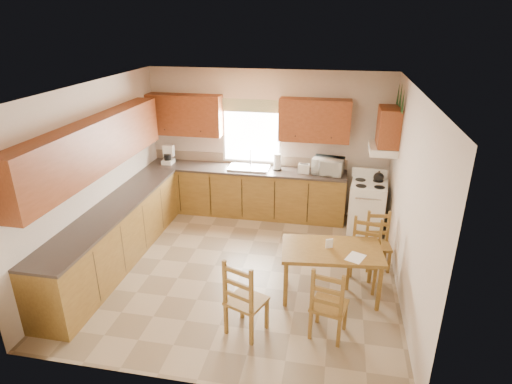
% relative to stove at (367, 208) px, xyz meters
% --- Properties ---
extents(floor, '(4.50, 4.50, 0.00)m').
position_rel_stove_xyz_m(floor, '(-1.88, -1.61, -0.45)').
color(floor, gray).
rests_on(floor, ground).
extents(ceiling, '(4.50, 4.50, 0.00)m').
position_rel_stove_xyz_m(ceiling, '(-1.88, -1.61, 2.25)').
color(ceiling, '#92602E').
rests_on(ceiling, floor).
extents(wall_left, '(4.50, 4.50, 0.00)m').
position_rel_stove_xyz_m(wall_left, '(-4.13, -1.61, 0.90)').
color(wall_left, beige).
rests_on(wall_left, floor).
extents(wall_right, '(4.50, 4.50, 0.00)m').
position_rel_stove_xyz_m(wall_right, '(0.37, -1.61, 0.90)').
color(wall_right, beige).
rests_on(wall_right, floor).
extents(wall_back, '(4.50, 4.50, 0.00)m').
position_rel_stove_xyz_m(wall_back, '(-1.88, 0.64, 0.90)').
color(wall_back, beige).
rests_on(wall_back, floor).
extents(wall_front, '(4.50, 4.50, 0.00)m').
position_rel_stove_xyz_m(wall_front, '(-1.88, -3.86, 0.90)').
color(wall_front, beige).
rests_on(wall_front, floor).
extents(lower_cab_back, '(3.75, 0.60, 0.88)m').
position_rel_stove_xyz_m(lower_cab_back, '(-2.25, 0.34, -0.01)').
color(lower_cab_back, olive).
rests_on(lower_cab_back, floor).
extents(lower_cab_left, '(0.60, 3.60, 0.88)m').
position_rel_stove_xyz_m(lower_cab_left, '(-3.83, -1.76, -0.01)').
color(lower_cab_left, olive).
rests_on(lower_cab_left, floor).
extents(counter_back, '(3.75, 0.63, 0.04)m').
position_rel_stove_xyz_m(counter_back, '(-2.25, 0.34, 0.45)').
color(counter_back, '#403530').
rests_on(counter_back, lower_cab_back).
extents(counter_left, '(0.63, 3.60, 0.04)m').
position_rel_stove_xyz_m(counter_left, '(-3.83, -1.76, 0.45)').
color(counter_left, '#403530').
rests_on(counter_left, lower_cab_left).
extents(backsplash, '(3.75, 0.01, 0.18)m').
position_rel_stove_xyz_m(backsplash, '(-2.25, 0.63, 0.56)').
color(backsplash, gray).
rests_on(backsplash, counter_back).
extents(upper_cab_back_left, '(1.41, 0.33, 0.75)m').
position_rel_stove_xyz_m(upper_cab_back_left, '(-3.43, 0.47, 1.41)').
color(upper_cab_back_left, brown).
rests_on(upper_cab_back_left, wall_back).
extents(upper_cab_back_right, '(1.25, 0.33, 0.75)m').
position_rel_stove_xyz_m(upper_cab_back_right, '(-1.02, 0.47, 1.41)').
color(upper_cab_back_right, brown).
rests_on(upper_cab_back_right, wall_back).
extents(upper_cab_left, '(0.33, 3.60, 0.75)m').
position_rel_stove_xyz_m(upper_cab_left, '(-3.96, -1.76, 1.41)').
color(upper_cab_left, brown).
rests_on(upper_cab_left, wall_left).
extents(upper_cab_stove, '(0.33, 0.62, 0.62)m').
position_rel_stove_xyz_m(upper_cab_stove, '(0.20, 0.04, 1.45)').
color(upper_cab_stove, brown).
rests_on(upper_cab_stove, wall_right).
extents(range_hood, '(0.44, 0.62, 0.12)m').
position_rel_stove_xyz_m(range_hood, '(0.15, 0.04, 1.07)').
color(range_hood, white).
rests_on(range_hood, wall_right).
extents(window_frame, '(1.13, 0.02, 1.18)m').
position_rel_stove_xyz_m(window_frame, '(-2.18, 0.61, 1.10)').
color(window_frame, white).
rests_on(window_frame, wall_back).
extents(window_pane, '(1.05, 0.01, 1.10)m').
position_rel_stove_xyz_m(window_pane, '(-2.18, 0.60, 1.10)').
color(window_pane, white).
rests_on(window_pane, wall_back).
extents(window_valance, '(1.19, 0.01, 0.24)m').
position_rel_stove_xyz_m(window_valance, '(-2.18, 0.58, 1.60)').
color(window_valance, '#4C713C').
rests_on(window_valance, wall_back).
extents(sink_basin, '(0.75, 0.45, 0.04)m').
position_rel_stove_xyz_m(sink_basin, '(-2.18, 0.34, 0.49)').
color(sink_basin, silver).
rests_on(sink_basin, counter_back).
extents(pine_decal_a, '(0.22, 0.22, 0.36)m').
position_rel_stove_xyz_m(pine_decal_a, '(0.33, -0.28, 1.93)').
color(pine_decal_a, '#1C4521').
rests_on(pine_decal_a, wall_right).
extents(pine_decal_b, '(0.22, 0.22, 0.36)m').
position_rel_stove_xyz_m(pine_decal_b, '(0.33, 0.04, 1.97)').
color(pine_decal_b, '#1C4521').
rests_on(pine_decal_b, wall_right).
extents(pine_decal_c, '(0.22, 0.22, 0.36)m').
position_rel_stove_xyz_m(pine_decal_c, '(0.33, 0.36, 1.93)').
color(pine_decal_c, '#1C4521').
rests_on(pine_decal_c, wall_right).
extents(stove, '(0.66, 0.68, 0.89)m').
position_rel_stove_xyz_m(stove, '(0.00, 0.00, 0.00)').
color(stove, white).
rests_on(stove, floor).
extents(coffeemaker, '(0.28, 0.30, 0.34)m').
position_rel_stove_xyz_m(coffeemaker, '(-3.78, 0.35, 0.65)').
color(coffeemaker, white).
rests_on(coffeemaker, counter_back).
extents(paper_towel, '(0.15, 0.15, 0.31)m').
position_rel_stove_xyz_m(paper_towel, '(-1.66, 0.38, 0.63)').
color(paper_towel, white).
rests_on(paper_towel, counter_back).
extents(toaster, '(0.21, 0.13, 0.17)m').
position_rel_stove_xyz_m(toaster, '(-1.16, 0.30, 0.56)').
color(toaster, white).
rests_on(toaster, counter_back).
extents(microwave, '(0.55, 0.43, 0.30)m').
position_rel_stove_xyz_m(microwave, '(-0.73, 0.34, 0.62)').
color(microwave, white).
rests_on(microwave, counter_back).
extents(dining_table, '(1.39, 0.89, 0.71)m').
position_rel_stove_xyz_m(dining_table, '(-0.57, -2.01, -0.09)').
color(dining_table, olive).
rests_on(dining_table, floor).
extents(chair_near_left, '(0.54, 0.53, 1.01)m').
position_rel_stove_xyz_m(chair_near_left, '(-1.53, -2.96, 0.06)').
color(chair_near_left, olive).
rests_on(chair_near_left, floor).
extents(chair_near_right, '(0.47, 0.46, 0.95)m').
position_rel_stove_xyz_m(chair_near_right, '(-0.56, -2.83, 0.03)').
color(chair_near_right, olive).
rests_on(chair_near_right, floor).
extents(chair_far_left, '(0.47, 0.45, 0.98)m').
position_rel_stove_xyz_m(chair_far_left, '(-0.12, -1.73, 0.05)').
color(chair_far_left, olive).
rests_on(chair_far_left, floor).
extents(chair_far_right, '(0.40, 0.39, 0.87)m').
position_rel_stove_xyz_m(chair_far_right, '(0.11, -1.19, -0.01)').
color(chair_far_right, olive).
rests_on(chair_far_right, floor).
extents(table_paper, '(0.29, 0.32, 0.00)m').
position_rel_stove_xyz_m(table_paper, '(-0.27, -2.18, 0.26)').
color(table_paper, white).
rests_on(table_paper, dining_table).
extents(table_card, '(0.10, 0.06, 0.13)m').
position_rel_stove_xyz_m(table_card, '(-0.61, -1.98, 0.33)').
color(table_card, white).
rests_on(table_card, dining_table).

